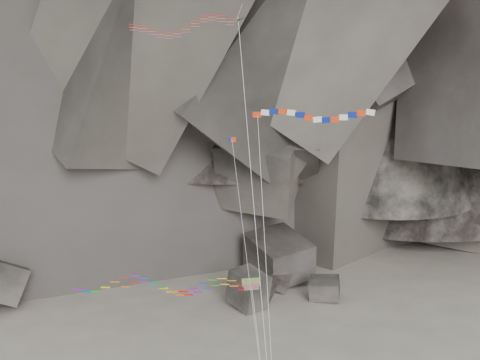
{
  "coord_description": "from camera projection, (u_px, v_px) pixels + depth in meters",
  "views": [
    {
      "loc": [
        -3.66,
        -40.94,
        28.0
      ],
      "look_at": [
        0.71,
        6.0,
        20.04
      ],
      "focal_mm": 45.0,
      "sensor_mm": 36.0,
      "label": 1
    }
  ],
  "objects": [
    {
      "name": "boulder_field",
      "position": [
        68.0,
        279.0,
        77.57
      ],
      "size": [
        58.06,
        18.57,
        9.5
      ],
      "color": "#47423F",
      "rests_on": "ground"
    },
    {
      "name": "delta_kite",
      "position": [
        179.0,
        26.0,
        40.73
      ],
      "size": [
        9.21,
        12.37,
        31.31
      ],
      "rotation": [
        0.0,
        0.0,
        -0.04
      ],
      "color": "red",
      "rests_on": "ground"
    },
    {
      "name": "banner_kite",
      "position": [
        312.0,
        118.0,
        44.04
      ],
      "size": [
        8.58,
        15.3,
        24.08
      ],
      "rotation": [
        0.0,
        0.0,
        -0.37
      ],
      "color": "red",
      "rests_on": "ground"
    },
    {
      "name": "parafoil_kite",
      "position": [
        156.0,
        284.0,
        44.64
      ],
      "size": [
        14.43,
        13.31,
        11.75
      ],
      "rotation": [
        0.0,
        0.0,
        -0.18
      ],
      "color": "#DBE80C",
      "rests_on": "ground"
    },
    {
      "name": "pennant_kite",
      "position": [
        241.0,
        219.0,
        41.57
      ],
      "size": [
        2.06,
        13.35,
        22.01
      ],
      "rotation": [
        0.0,
        0.0,
        -0.19
      ],
      "color": "red",
      "rests_on": "ground"
    }
  ]
}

